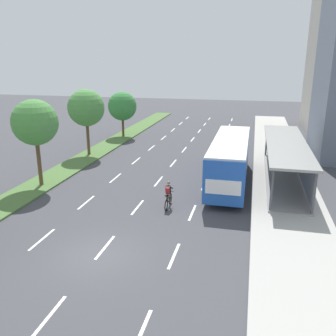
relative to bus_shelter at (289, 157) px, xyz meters
name	(u,v)px	position (x,y,z in m)	size (l,w,h in m)	color
ground_plane	(98,256)	(-9.53, -13.63, -1.86)	(140.00, 140.00, 0.00)	#424247
median_strip	(103,148)	(-17.83, 6.37, -1.80)	(2.60, 52.00, 0.12)	#4C7038
sidewalk_right	(278,158)	(-0.28, 6.37, -1.79)	(4.50, 52.00, 0.15)	#ADAAA3
lane_divider_left	(144,154)	(-13.03, 5.28, -1.86)	(0.14, 48.82, 0.01)	white
lane_divider_center	(179,156)	(-9.53, 5.28, -1.86)	(0.14, 48.82, 0.01)	white
lane_divider_right	(215,158)	(-6.03, 5.28, -1.86)	(0.14, 48.82, 0.01)	white
bus_shelter	(289,157)	(0.00, 0.00, 0.00)	(2.90, 14.30, 2.86)	gray
bus	(230,157)	(-4.28, -1.66, 0.20)	(2.54, 11.29, 3.37)	#2356B2
cyclist	(168,196)	(-7.64, -7.18, -1.07)	(0.46, 1.82, 1.71)	black
median_tree_second	(35,123)	(-17.62, -5.47, 2.82)	(3.22, 3.22, 6.20)	brown
median_tree_third	(86,108)	(-18.07, 3.49, 2.71)	(3.44, 3.44, 6.19)	brown
median_tree_fourth	(122,106)	(-17.86, 12.45, 1.79)	(3.36, 3.36, 5.23)	brown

